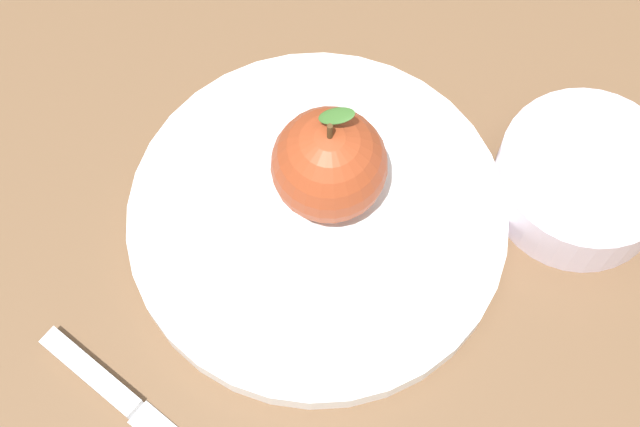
{
  "coord_description": "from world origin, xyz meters",
  "views": [
    {
      "loc": [
        -0.21,
        -0.11,
        0.6
      ],
      "look_at": [
        0.03,
        -0.0,
        0.02
      ],
      "focal_mm": 51.32,
      "sensor_mm": 36.0,
      "label": 1
    }
  ],
  "objects_px": {
    "knife": "(139,413)",
    "dinner_plate": "(320,219)",
    "side_bowl": "(584,177)",
    "apple": "(326,164)"
  },
  "relations": [
    {
      "from": "dinner_plate",
      "to": "apple",
      "type": "height_order",
      "value": "apple"
    },
    {
      "from": "side_bowl",
      "to": "knife",
      "type": "bearing_deg",
      "value": 142.65
    },
    {
      "from": "knife",
      "to": "dinner_plate",
      "type": "bearing_deg",
      "value": -16.34
    },
    {
      "from": "knife",
      "to": "apple",
      "type": "bearing_deg",
      "value": -13.53
    },
    {
      "from": "dinner_plate",
      "to": "knife",
      "type": "relative_size",
      "value": 1.31
    },
    {
      "from": "apple",
      "to": "side_bowl",
      "type": "relative_size",
      "value": 0.76
    },
    {
      "from": "dinner_plate",
      "to": "side_bowl",
      "type": "bearing_deg",
      "value": -57.51
    },
    {
      "from": "dinner_plate",
      "to": "side_bowl",
      "type": "height_order",
      "value": "side_bowl"
    },
    {
      "from": "dinner_plate",
      "to": "knife",
      "type": "xyz_separation_m",
      "value": [
        -0.17,
        0.05,
        -0.01
      ]
    },
    {
      "from": "apple",
      "to": "knife",
      "type": "bearing_deg",
      "value": 166.47
    }
  ]
}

